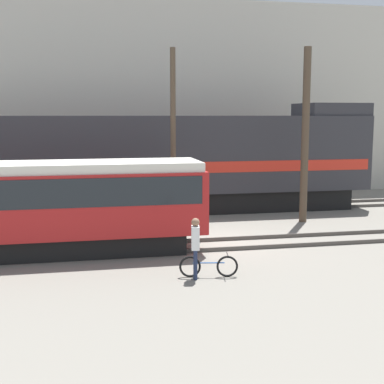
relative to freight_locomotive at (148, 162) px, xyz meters
name	(u,v)px	position (x,y,z in m)	size (l,w,h in m)	color
ground_plane	(211,241)	(1.53, -6.13, -2.38)	(120.00, 120.00, 0.00)	gray
track_near	(216,244)	(1.53, -7.00, -2.31)	(60.00, 1.50, 0.14)	#47423D
track_far	(180,210)	(1.53, 0.00, -2.31)	(60.00, 1.51, 0.14)	#47423D
building_backdrop	(156,100)	(1.53, 8.20, 3.09)	(48.45, 6.00, 10.95)	beige
freight_locomotive	(148,162)	(0.00, 0.00, 0.00)	(21.50, 3.04, 5.13)	black
streetcar	(26,203)	(-4.81, -7.00, -0.64)	(11.55, 2.54, 3.04)	black
bicycle	(209,266)	(0.43, -10.46, -2.07)	(1.66, 0.48, 0.68)	black
person	(195,242)	(0.02, -10.54, -1.32)	(0.28, 0.39, 1.74)	#232D4C
utility_pole_left	(173,139)	(0.61, -3.50, 1.21)	(0.22, 0.22, 7.19)	#4C3D2D
utility_pole_center	(305,136)	(6.27, -3.50, 1.30)	(0.32, 0.32, 7.36)	#4C3D2D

